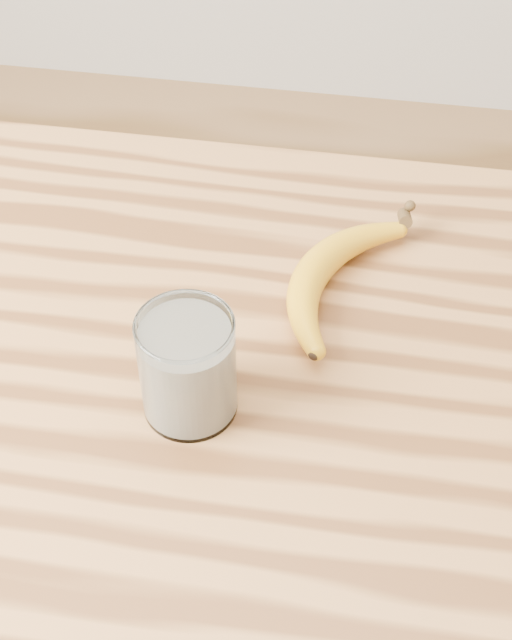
# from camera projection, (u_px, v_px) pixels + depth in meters

# --- Properties ---
(table) EXTENTS (1.20, 0.80, 0.90)m
(table) POSITION_uv_depth(u_px,v_px,m) (116.00, 437.00, 1.01)
(table) COLOR #B2763F
(table) RESTS_ON ground
(smoothie_glass) EXTENTS (0.09, 0.09, 0.12)m
(smoothie_glass) POSITION_uv_depth(u_px,v_px,m) (188.00, 368.00, 0.83)
(smoothie_glass) COLOR white
(smoothie_glass) RESTS_ON table
(banana) EXTENTS (0.22, 0.34, 0.04)m
(banana) POSITION_uv_depth(u_px,v_px,m) (314.00, 269.00, 0.98)
(banana) COLOR gold
(banana) RESTS_ON table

